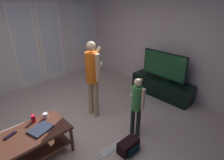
% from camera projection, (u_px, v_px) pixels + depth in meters
% --- Properties ---
extents(ground_plane, '(5.44, 5.18, 0.02)m').
position_uv_depth(ground_plane, '(75.00, 134.00, 3.30)').
color(ground_plane, '#C5ADA1').
extents(wall_back_with_doors, '(5.44, 0.09, 2.61)m').
position_uv_depth(wall_back_with_doors, '(18.00, 41.00, 4.52)').
color(wall_back_with_doors, silver).
rests_on(wall_back_with_doors, ground_plane).
extents(wall_right_plain, '(0.06, 5.18, 2.58)m').
position_uv_depth(wall_right_plain, '(164.00, 41.00, 4.44)').
color(wall_right_plain, silver).
rests_on(wall_right_plain, ground_plane).
extents(coffee_table, '(1.03, 0.61, 0.48)m').
position_uv_depth(coffee_table, '(33.00, 139.00, 2.67)').
color(coffee_table, '#452319').
rests_on(coffee_table, ground_plane).
extents(tv_stand, '(0.44, 1.52, 0.45)m').
position_uv_depth(tv_stand, '(161.00, 87.00, 4.50)').
color(tv_stand, black).
rests_on(tv_stand, ground_plane).
extents(flat_screen_tv, '(0.08, 1.12, 0.68)m').
position_uv_depth(flat_screen_tv, '(164.00, 66.00, 4.27)').
color(flat_screen_tv, black).
rests_on(flat_screen_tv, tv_stand).
extents(person_adult, '(0.55, 0.43, 1.55)m').
position_uv_depth(person_adult, '(93.00, 73.00, 3.48)').
color(person_adult, tan).
rests_on(person_adult, ground_plane).
extents(person_child, '(0.43, 0.32, 1.10)m').
position_uv_depth(person_child, '(137.00, 102.00, 3.03)').
color(person_child, black).
rests_on(person_child, ground_plane).
extents(backpack, '(0.36, 0.22, 0.21)m').
position_uv_depth(backpack, '(129.00, 146.00, 2.88)').
color(backpack, black).
rests_on(backpack, ground_plane).
extents(loose_keyboard, '(0.44, 0.15, 0.02)m').
position_uv_depth(loose_keyboard, '(112.00, 148.00, 2.96)').
color(loose_keyboard, white).
rests_on(loose_keyboard, ground_plane).
extents(laptop_closed, '(0.37, 0.32, 0.02)m').
position_uv_depth(laptop_closed, '(41.00, 129.00, 2.66)').
color(laptop_closed, '#292F40').
rests_on(laptop_closed, coffee_table).
extents(cup_near_edge, '(0.08, 0.08, 0.09)m').
position_uv_depth(cup_near_edge, '(45.00, 116.00, 2.91)').
color(cup_near_edge, white).
rests_on(cup_near_edge, coffee_table).
extents(cup_by_laptop, '(0.07, 0.07, 0.11)m').
position_uv_depth(cup_by_laptop, '(33.00, 118.00, 2.83)').
color(cup_by_laptop, red).
rests_on(cup_by_laptop, coffee_table).
extents(tv_remote_black, '(0.18, 0.11, 0.02)m').
position_uv_depth(tv_remote_black, '(10.00, 135.00, 2.54)').
color(tv_remote_black, black).
rests_on(tv_remote_black, coffee_table).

